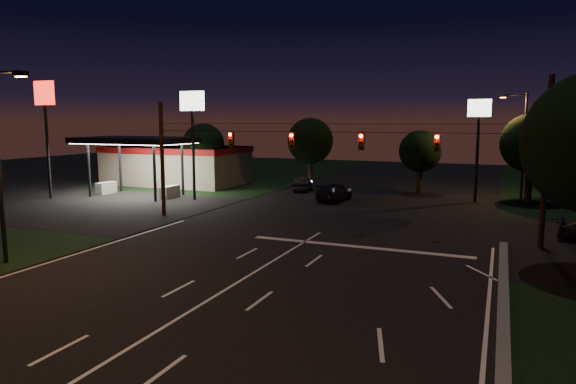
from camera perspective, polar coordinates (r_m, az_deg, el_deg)
The scene contains 18 objects.
ground at distance 18.82m, azimuth -10.96°, elevation -12.97°, with size 140.00×140.00×0.00m, color black.
cross_street_left at distance 43.26m, azimuth -21.40°, elevation -1.51°, with size 20.00×16.00×0.02m, color black.
stop_bar at distance 27.77m, azimuth 7.72°, elevation -6.03°, with size 12.00×0.50×0.01m, color silver.
utility_pole_right at distance 30.39m, azimuth 26.22°, elevation -5.58°, with size 0.30×0.30×9.00m, color black.
utility_pole_left at distance 37.38m, azimuth -13.60°, elevation -2.59°, with size 0.28×0.28×8.00m, color black.
signal_span at distance 31.17m, azimuth 4.21°, elevation 5.75°, with size 24.00×0.40×1.56m.
gas_station at distance 55.20m, azimuth -12.53°, elevation 3.26°, with size 14.20×16.10×5.25m.
pole_sign_left_near at distance 43.68m, azimuth -10.57°, elevation 8.18°, with size 2.20×0.30×9.10m.
pole_sign_left_far at distance 48.46m, azimuth -25.37°, elevation 8.27°, with size 2.00×0.30×10.00m.
pole_sign_right at distance 44.62m, azimuth 20.42°, elevation 6.87°, with size 1.80×0.30×8.40m.
street_light_left at distance 26.87m, azimuth -29.22°, elevation 3.88°, with size 2.20×0.35×9.00m.
street_light_right_far at distance 46.62m, azimuth 24.45°, elevation 5.45°, with size 2.20×0.35×9.00m.
tree_far_a at distance 52.71m, azimuth -9.29°, elevation 5.18°, with size 4.20×4.20×6.42m.
tree_far_b at distance 51.91m, azimuth 2.55°, elevation 5.63°, with size 4.60×4.60×6.98m.
tree_far_c at distance 48.25m, azimuth 14.51°, elevation 4.37°, with size 3.80×3.80×5.86m.
tree_far_d at distance 45.80m, azimuth 25.44°, elevation 4.84°, with size 4.80×4.80×7.30m.
car_oncoming_a at distance 43.03m, azimuth 5.17°, elevation 0.03°, with size 1.87×4.66×1.59m, color black.
car_oncoming_b at distance 49.16m, azimuth 1.62°, elevation 0.86°, with size 1.36×3.90×1.29m, color black.
Camera 1 is at (9.86, -14.58, 6.65)m, focal length 32.00 mm.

